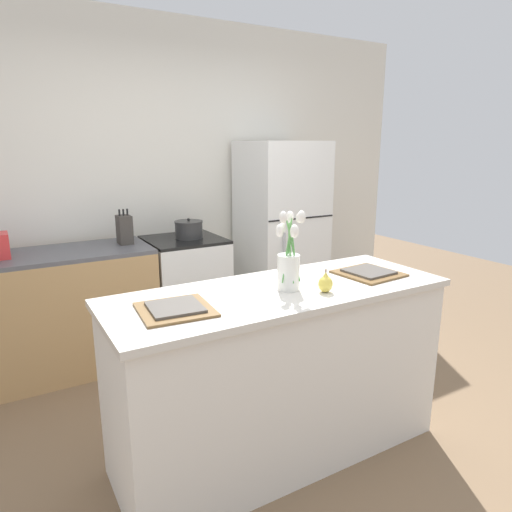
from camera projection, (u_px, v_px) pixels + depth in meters
name	position (u px, v px, depth m)	size (l,w,h in m)	color
ground_plane	(278.00, 449.00, 2.57)	(10.00, 10.00, 0.00)	brown
back_wall	(154.00, 182.00, 3.92)	(5.20, 0.08, 2.70)	silver
kitchen_island	(279.00, 372.00, 2.45)	(1.80, 0.66, 0.95)	silver
back_counter	(35.00, 317.00, 3.28)	(1.68, 0.60, 0.92)	tan
stove_range	(186.00, 292.00, 3.85)	(0.60, 0.61, 0.92)	silver
refrigerator	(281.00, 235.00, 4.22)	(0.68, 0.67, 1.70)	white
flower_vase	(289.00, 262.00, 2.29)	(0.14, 0.15, 0.41)	silver
pear_figurine	(325.00, 283.00, 2.28)	(0.07, 0.07, 0.12)	#E5CC4C
plate_setting_left	(175.00, 309.00, 2.03)	(0.34, 0.34, 0.02)	brown
plate_setting_right	(369.00, 273.00, 2.59)	(0.34, 0.34, 0.02)	brown
cooking_pot	(189.00, 229.00, 3.73)	(0.23, 0.23, 0.17)	#2D2D2D
knife_block	(125.00, 230.00, 3.51)	(0.10, 0.14, 0.27)	#3D3833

